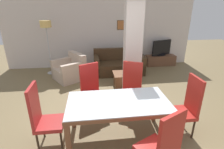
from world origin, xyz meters
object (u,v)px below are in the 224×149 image
dining_chair_head_left (43,116)px  armchair (70,71)px  floor_lamp (46,29)px  bottle (131,70)px  dining_chair_near_right (162,146)px  tv_stand (160,60)px  sofa (119,65)px  dining_table (118,109)px  coffee_table (125,79)px  dining_chair_far_left (92,89)px  dining_chair_head_right (186,105)px  tv_screen (162,48)px  dining_chair_far_right (131,87)px

dining_chair_head_left → armchair: size_ratio=0.95×
dining_chair_head_left → floor_lamp: size_ratio=0.62×
armchair → bottle: (1.88, -0.81, 0.22)m
dining_chair_near_right → tv_stand: size_ratio=0.97×
sofa → dining_table: bearing=80.6°
dining_table → sofa: size_ratio=1.01×
floor_lamp → dining_table: bearing=-62.7°
coffee_table → tv_stand: 2.55m
bottle → floor_lamp: bearing=150.8°
dining_chair_far_left → armchair: (-0.69, 2.07, -0.30)m
dining_chair_near_right → armchair: 4.18m
dining_chair_head_right → dining_chair_near_right: (-0.83, -0.89, 0.00)m
dining_chair_head_right → tv_screen: size_ratio=1.32×
armchair → floor_lamp: floor_lamp is taller
dining_chair_far_left → tv_stand: bearing=-158.6°
bottle → dining_chair_head_left: bearing=-133.1°
floor_lamp → coffee_table: bearing=-30.1°
dining_table → tv_stand: bearing=59.0°
tv_screen → dining_chair_far_right: bearing=36.2°
dining_chair_head_right → armchair: (-2.41, 2.97, -0.30)m
dining_table → sofa: sofa is taller
dining_chair_head_left → tv_stand: dining_chair_head_left is taller
dining_chair_head_left → sofa: (1.83, 3.35, -0.30)m
dining_chair_far_right → dining_chair_far_left: size_ratio=1.00×
sofa → tv_stand: 1.95m
bottle → armchair: bearing=156.6°
coffee_table → dining_table: bearing=-104.4°
dining_chair_far_right → armchair: bearing=-26.8°
dining_chair_far_left → tv_stand: size_ratio=0.97×
dining_table → dining_chair_near_right: 1.00m
dining_chair_head_right → floor_lamp: bearing=41.0°
dining_chair_near_right → armchair: dining_chair_near_right is taller
dining_chair_head_left → tv_screen: size_ratio=1.32×
tv_stand → floor_lamp: floor_lamp is taller
dining_chair_head_right → dining_chair_head_left: bearing=90.0°
dining_table → armchair: (-1.13, 2.97, -0.33)m
dining_chair_far_left → coffee_table: dining_chair_far_left is taller
coffee_table → bottle: bottle is taller
coffee_table → bottle: 0.36m
sofa → tv_screen: 1.99m
dining_table → floor_lamp: bearing=117.3°
dining_table → sofa: (0.56, 3.35, -0.34)m
dining_chair_far_right → bottle: 1.29m
bottle → floor_lamp: (-2.61, 1.46, 1.05)m
dining_chair_head_right → sofa: bearing=12.1°
dining_chair_head_left → coffee_table: (1.84, 2.21, -0.38)m
dining_chair_head_left → sofa: bearing=151.3°
dining_chair_far_right → dining_chair_head_left: bearing=53.8°
dining_chair_near_right → coffee_table: (0.13, 3.10, -0.38)m
sofa → bottle: sofa is taller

